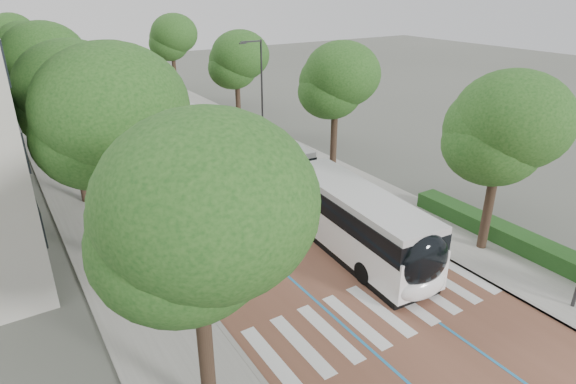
% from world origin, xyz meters
% --- Properties ---
extents(ground, '(160.00, 160.00, 0.00)m').
position_xyz_m(ground, '(0.00, 0.00, 0.00)').
color(ground, '#51544C').
rests_on(ground, ground).
extents(road, '(11.00, 140.00, 0.02)m').
position_xyz_m(road, '(0.00, 40.00, 0.01)').
color(road, brown).
rests_on(road, ground).
extents(sidewalk_left, '(4.00, 140.00, 0.12)m').
position_xyz_m(sidewalk_left, '(-7.50, 40.00, 0.06)').
color(sidewalk_left, gray).
rests_on(sidewalk_left, ground).
extents(sidewalk_right, '(4.00, 140.00, 0.12)m').
position_xyz_m(sidewalk_right, '(7.50, 40.00, 0.06)').
color(sidewalk_right, gray).
rests_on(sidewalk_right, ground).
extents(kerb_left, '(0.20, 140.00, 0.14)m').
position_xyz_m(kerb_left, '(-5.60, 40.00, 0.06)').
color(kerb_left, gray).
rests_on(kerb_left, ground).
extents(kerb_right, '(0.20, 140.00, 0.14)m').
position_xyz_m(kerb_right, '(5.60, 40.00, 0.06)').
color(kerb_right, gray).
rests_on(kerb_right, ground).
extents(zebra_crossing, '(10.55, 3.60, 0.01)m').
position_xyz_m(zebra_crossing, '(0.20, 1.00, 0.03)').
color(zebra_crossing, silver).
rests_on(zebra_crossing, ground).
extents(lane_line_left, '(0.12, 126.00, 0.01)m').
position_xyz_m(lane_line_left, '(-1.60, 40.00, 0.02)').
color(lane_line_left, teal).
rests_on(lane_line_left, road).
extents(lane_line_right, '(0.12, 126.00, 0.01)m').
position_xyz_m(lane_line_right, '(1.60, 40.00, 0.02)').
color(lane_line_right, teal).
rests_on(lane_line_right, road).
extents(hedge, '(1.20, 14.00, 0.80)m').
position_xyz_m(hedge, '(9.10, 0.00, 0.52)').
color(hedge, '#1B4517').
rests_on(hedge, sidewalk_right).
extents(streetlight_far, '(1.82, 0.20, 8.00)m').
position_xyz_m(streetlight_far, '(6.62, 22.00, 4.82)').
color(streetlight_far, '#2F2F31').
rests_on(streetlight_far, sidewalk_right).
extents(lamp_post_left, '(0.14, 0.14, 8.00)m').
position_xyz_m(lamp_post_left, '(-6.10, 8.00, 4.12)').
color(lamp_post_left, '#2F2F31').
rests_on(lamp_post_left, sidewalk_left).
extents(trees_left, '(5.96, 60.38, 9.45)m').
position_xyz_m(trees_left, '(-7.50, 23.10, 6.39)').
color(trees_left, black).
rests_on(trees_left, ground).
extents(trees_right, '(5.16, 47.16, 8.34)m').
position_xyz_m(trees_right, '(7.70, 22.19, 5.91)').
color(trees_right, black).
rests_on(trees_right, ground).
extents(lead_bus, '(3.86, 18.53, 3.20)m').
position_xyz_m(lead_bus, '(2.49, 8.86, 1.63)').
color(lead_bus, black).
rests_on(lead_bus, ground).
extents(bus_queued_0, '(3.29, 12.53, 3.20)m').
position_xyz_m(bus_queued_0, '(1.39, 24.46, 1.62)').
color(bus_queued_0, white).
rests_on(bus_queued_0, ground).
extents(bus_queued_1, '(3.07, 12.50, 3.20)m').
position_xyz_m(bus_queued_1, '(2.07, 38.53, 1.62)').
color(bus_queued_1, white).
rests_on(bus_queued_1, ground).
extents(bus_queued_2, '(3.27, 12.53, 3.20)m').
position_xyz_m(bus_queued_2, '(1.76, 51.22, 1.62)').
color(bus_queued_2, white).
rests_on(bus_queued_2, ground).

